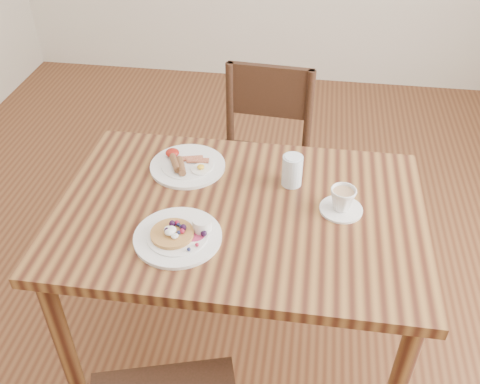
{
  "coord_description": "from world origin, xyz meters",
  "views": [
    {
      "loc": [
        0.2,
        -1.32,
        1.87
      ],
      "look_at": [
        0.0,
        0.0,
        0.82
      ],
      "focal_mm": 40.0,
      "sensor_mm": 36.0,
      "label": 1
    }
  ],
  "objects": [
    {
      "name": "ground",
      "position": [
        0.0,
        0.0,
        0.0
      ],
      "size": [
        5.0,
        5.0,
        0.0
      ],
      "primitive_type": "plane",
      "color": "#582E19",
      "rests_on": "ground"
    },
    {
      "name": "dining_table",
      "position": [
        0.0,
        0.0,
        0.65
      ],
      "size": [
        1.2,
        0.8,
        0.75
      ],
      "color": "brown",
      "rests_on": "ground"
    },
    {
      "name": "chair_far",
      "position": [
        0.0,
        0.67,
        0.49
      ],
      "size": [
        0.45,
        0.45,
        0.88
      ],
      "rotation": [
        0.0,
        0.0,
        3.07
      ],
      "color": "#3A1E15",
      "rests_on": "ground"
    },
    {
      "name": "pancake_plate",
      "position": [
        -0.16,
        -0.16,
        0.76
      ],
      "size": [
        0.27,
        0.27,
        0.06
      ],
      "color": "white",
      "rests_on": "dining_table"
    },
    {
      "name": "breakfast_plate",
      "position": [
        -0.22,
        0.2,
        0.76
      ],
      "size": [
        0.27,
        0.27,
        0.04
      ],
      "color": "white",
      "rests_on": "dining_table"
    },
    {
      "name": "teacup_saucer",
      "position": [
        0.33,
        0.04,
        0.79
      ],
      "size": [
        0.14,
        0.14,
        0.09
      ],
      "color": "white",
      "rests_on": "dining_table"
    },
    {
      "name": "water_glass",
      "position": [
        0.16,
        0.16,
        0.81
      ],
      "size": [
        0.07,
        0.07,
        0.11
      ],
      "primitive_type": "cylinder",
      "color": "silver",
      "rests_on": "dining_table"
    }
  ]
}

